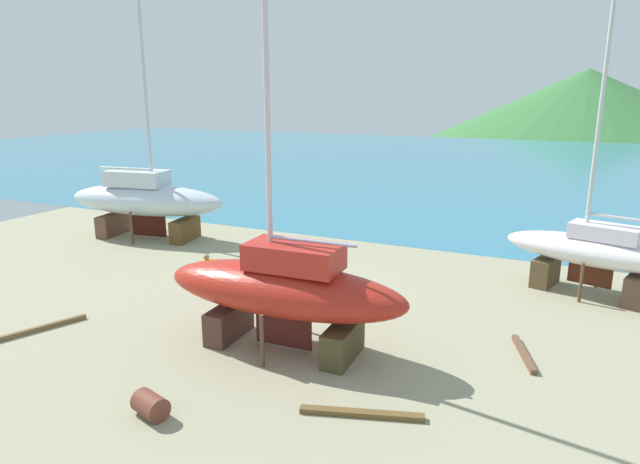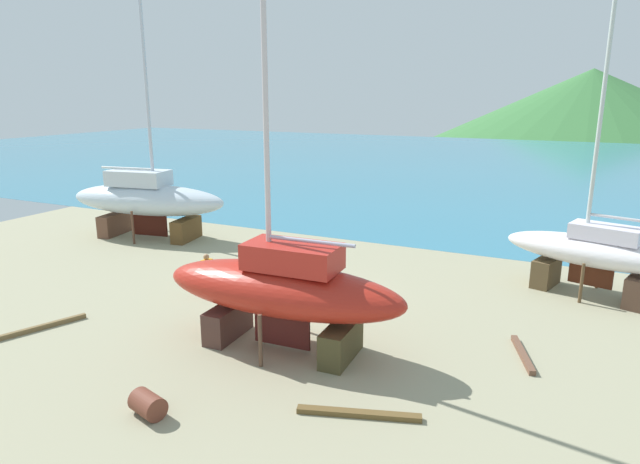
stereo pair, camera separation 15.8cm
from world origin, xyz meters
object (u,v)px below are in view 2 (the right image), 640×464
object	(u,v)px
worker	(207,275)
barrel_ochre	(148,404)
sailboat_far_slipway	(282,289)
sailboat_mid_port	(147,199)
sailboat_large_starboard	(594,253)

from	to	relation	value
worker	barrel_ochre	size ratio (longest dim) A/B	2.02
worker	sailboat_far_slipway	bearing A→B (deg)	157.14
sailboat_mid_port	worker	size ratio (longest dim) A/B	7.55
sailboat_mid_port	barrel_ochre	distance (m)	17.79
sailboat_mid_port	barrel_ochre	bearing A→B (deg)	-57.15
worker	barrel_ochre	world-z (taller)	worker
sailboat_mid_port	worker	xyz separation A→B (m)	(8.38, -5.99, -1.20)
sailboat_far_slipway	barrel_ochre	bearing A→B (deg)	73.87
worker	barrel_ochre	distance (m)	7.95
sailboat_far_slipway	sailboat_large_starboard	distance (m)	12.32
sailboat_mid_port	worker	distance (m)	10.37
sailboat_far_slipway	barrel_ochre	xyz separation A→B (m)	(-1.12, -4.60, -1.59)
sailboat_far_slipway	sailboat_large_starboard	xyz separation A→B (m)	(8.42, 9.00, -0.18)
sailboat_far_slipway	worker	bearing A→B (deg)	-30.43
sailboat_large_starboard	worker	world-z (taller)	sailboat_large_starboard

